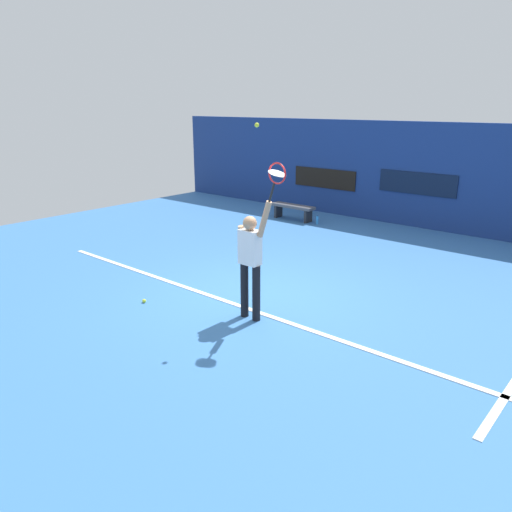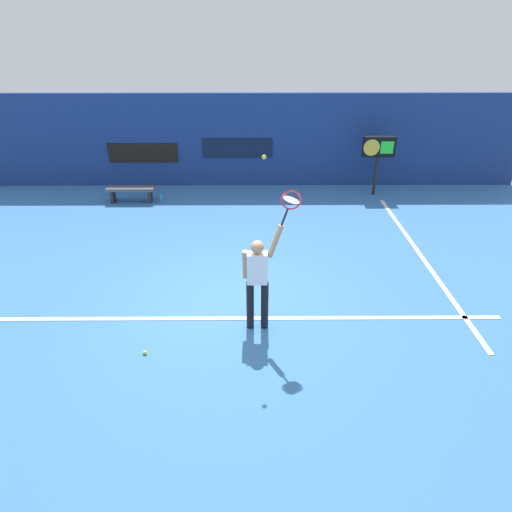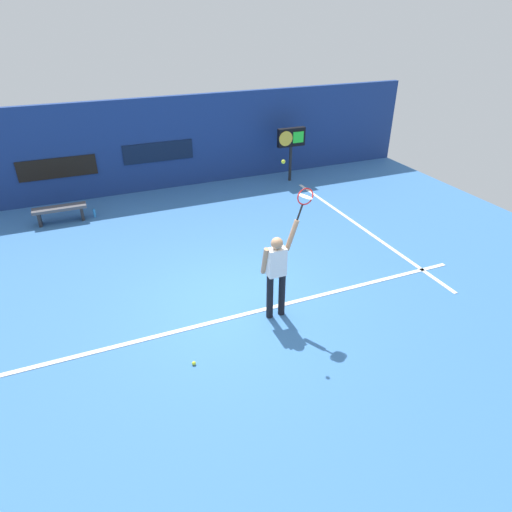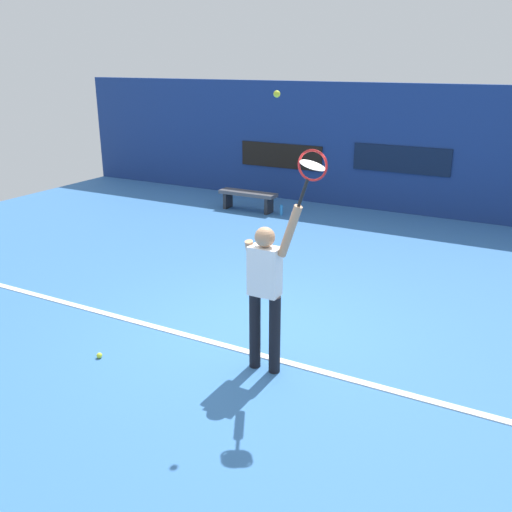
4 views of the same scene
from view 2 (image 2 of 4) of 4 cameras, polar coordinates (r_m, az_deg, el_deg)
name	(u,v)px [view 2 (image 2 of 4)]	position (r m, az deg, el deg)	size (l,w,h in m)	color
ground_plane	(228,304)	(8.60, -3.64, -6.16)	(18.00, 18.00, 0.00)	#3870B2
back_wall	(237,141)	(14.56, -2.39, 14.50)	(18.00, 0.20, 2.87)	navy
sponsor_banner_center	(237,148)	(14.49, -2.39, 13.60)	(2.20, 0.03, 0.60)	#0C1933
sponsor_banner_portside	(143,153)	(14.94, -14.25, 12.65)	(2.20, 0.03, 0.60)	black
court_baseline	(226,318)	(8.22, -3.80, -7.96)	(10.00, 0.10, 0.01)	white
court_sideline	(420,255)	(11.00, 20.21, 0.17)	(0.10, 7.00, 0.01)	white
tennis_player	(258,278)	(7.45, 0.20, -2.76)	(0.67, 0.31, 1.98)	black
tennis_racket	(290,202)	(6.88, 4.42, 6.89)	(0.40, 0.27, 0.63)	black
tennis_ball	(264,157)	(6.69, 1.03, 12.52)	(0.07, 0.07, 0.07)	#CCE033
scoreboard_clock	(379,150)	(14.10, 15.39, 12.96)	(0.96, 0.20, 1.79)	black
court_bench	(131,191)	(13.83, -15.68, 8.00)	(1.40, 0.36, 0.45)	#4C4C51
water_bottle	(161,198)	(13.70, -12.03, 7.27)	(0.07, 0.07, 0.24)	#338CD8
spare_ball	(145,352)	(7.63, -14.00, -11.86)	(0.07, 0.07, 0.07)	#CCE033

